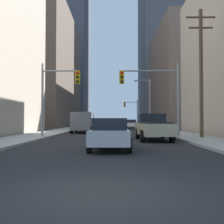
{
  "coord_description": "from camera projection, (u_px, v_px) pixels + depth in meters",
  "views": [
    {
      "loc": [
        0.32,
        -5.19,
        1.43
      ],
      "look_at": [
        0.0,
        35.07,
        2.65
      ],
      "focal_mm": 42.89,
      "sensor_mm": 36.0,
      "label": 1
    }
  ],
  "objects": [
    {
      "name": "sidewalk_right",
      "position": [
        144.0,
        127.0,
        55.08
      ],
      "size": [
        3.35,
        160.0,
        0.15
      ],
      "primitive_type": "cube",
      "color": "#9E9E99",
      "rests_on": "ground"
    },
    {
      "name": "building_right_far_highrise",
      "position": [
        173.0,
        30.0,
        92.77
      ],
      "size": [
        22.32,
        25.13,
        65.5
      ],
      "primitive_type": "cube",
      "color": "#4C515B",
      "rests_on": "ground"
    },
    {
      "name": "traffic_signal_near_right",
      "position": [
        152.0,
        87.0,
        21.44
      ],
      "size": [
        4.81,
        0.44,
        6.0
      ],
      "color": "gray",
      "rests_on": "ground"
    },
    {
      "name": "sedan_maroon",
      "position": [
        88.0,
        125.0,
        35.49
      ],
      "size": [
        1.95,
        4.2,
        1.52
      ],
      "color": "maroon",
      "rests_on": "ground"
    },
    {
      "name": "traffic_signal_near_left",
      "position": [
        58.0,
        88.0,
        21.5
      ],
      "size": [
        3.12,
        0.44,
        6.0
      ],
      "color": "gray",
      "rests_on": "ground"
    },
    {
      "name": "ground_plane",
      "position": [
        98.0,
        194.0,
        5.15
      ],
      "size": [
        400.0,
        400.0,
        0.0
      ],
      "primitive_type": "plane",
      "color": "black"
    },
    {
      "name": "sedan_navy",
      "position": [
        110.0,
        128.0,
        21.64
      ],
      "size": [
        1.95,
        4.22,
        1.52
      ],
      "color": "#141E4C",
      "rests_on": "ground"
    },
    {
      "name": "street_lamp_right",
      "position": [
        147.0,
        99.0,
        39.22
      ],
      "size": [
        2.44,
        0.32,
        7.5
      ],
      "color": "gray",
      "rests_on": "ground"
    },
    {
      "name": "building_left_mid_office",
      "position": [
        30.0,
        70.0,
        56.33
      ],
      "size": [
        17.14,
        28.92,
        23.98
      ],
      "primitive_type": "cube",
      "color": "#66564C",
      "rests_on": "ground"
    },
    {
      "name": "utility_pole_right",
      "position": [
        201.0,
        70.0,
        20.1
      ],
      "size": [
        2.2,
        0.28,
        9.82
      ],
      "color": "brown",
      "rests_on": "ground"
    },
    {
      "name": "sedan_white",
      "position": [
        131.0,
        124.0,
        46.76
      ],
      "size": [
        1.95,
        4.26,
        1.52
      ],
      "color": "white",
      "rests_on": "ground"
    },
    {
      "name": "building_right_mid_block",
      "position": [
        212.0,
        79.0,
        56.17
      ],
      "size": [
        23.2,
        25.29,
        20.2
      ],
      "primitive_type": "cube",
      "color": "#66564C",
      "rests_on": "ground"
    },
    {
      "name": "sedan_blue",
      "position": [
        113.0,
        124.0,
        45.81
      ],
      "size": [
        1.95,
        4.22,
        1.52
      ],
      "color": "navy",
      "rests_on": "ground"
    },
    {
      "name": "sedan_silver",
      "position": [
        110.0,
        134.0,
        12.88
      ],
      "size": [
        1.95,
        4.22,
        1.52
      ],
      "color": "#B7BABF",
      "rests_on": "ground"
    },
    {
      "name": "cargo_van_grey",
      "position": [
        83.0,
        121.0,
        29.65
      ],
      "size": [
        2.16,
        5.22,
        2.26
      ],
      "color": "slate",
      "rests_on": "ground"
    },
    {
      "name": "sidewalk_left",
      "position": [
        81.0,
        127.0,
        55.18
      ],
      "size": [
        3.35,
        160.0,
        0.15
      ],
      "primitive_type": "cube",
      "color": "#9E9E99",
      "rests_on": "ground"
    },
    {
      "name": "traffic_signal_far_right",
      "position": [
        132.0,
        108.0,
        59.15
      ],
      "size": [
        3.09,
        0.44,
        6.0
      ],
      "color": "gray",
      "rests_on": "ground"
    },
    {
      "name": "pickup_truck_beige",
      "position": [
        153.0,
        127.0,
        19.14
      ],
      "size": [
        2.2,
        5.47,
        1.9
      ],
      "color": "#C6B793",
      "rests_on": "ground"
    },
    {
      "name": "building_left_far_tower",
      "position": [
        55.0,
        52.0,
        93.48
      ],
      "size": [
        22.63,
        23.37,
        50.48
      ],
      "primitive_type": "cube",
      "color": "#4C515B",
      "rests_on": "ground"
    }
  ]
}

